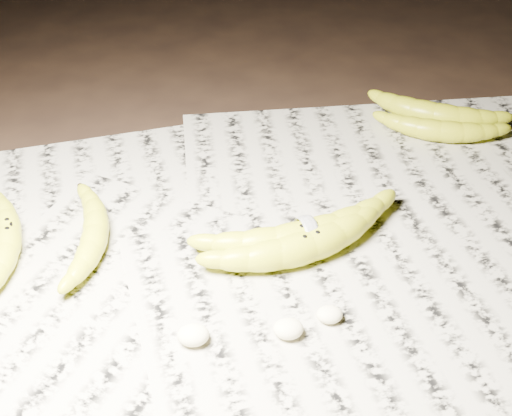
{
  "coord_description": "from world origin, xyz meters",
  "views": [
    {
      "loc": [
        -0.03,
        -0.65,
        0.59
      ],
      "look_at": [
        0.01,
        0.04,
        0.05
      ],
      "focal_mm": 50.0,
      "sensor_mm": 36.0,
      "label": 1
    }
  ],
  "objects": [
    {
      "name": "banana_left_b",
      "position": [
        -0.19,
        0.03,
        0.02
      ],
      "size": [
        0.05,
        0.17,
        0.03
      ],
      "primitive_type": null,
      "rotation": [
        0.0,
        0.0,
        1.57
      ],
      "color": "yellow",
      "rests_on": "newspaper_patch"
    },
    {
      "name": "flesh_chunk_c",
      "position": [
        0.08,
        -0.11,
        0.02
      ],
      "size": [
        0.03,
        0.02,
        0.02
      ],
      "primitive_type": "ellipsoid",
      "color": "#FEF7C5",
      "rests_on": "newspaper_patch"
    },
    {
      "name": "banana_upper_b",
      "position": [
        0.31,
        0.28,
        0.03
      ],
      "size": [
        0.2,
        0.13,
        0.04
      ],
      "primitive_type": null,
      "rotation": [
        0.0,
        0.0,
        -0.43
      ],
      "color": "yellow",
      "rests_on": "newspaper_patch"
    },
    {
      "name": "newspaper_patch",
      "position": [
        0.02,
        0.03,
        0.0
      ],
      "size": [
        0.9,
        0.7,
        0.01
      ],
      "primitive_type": "cube",
      "color": "#A6A28E",
      "rests_on": "ground"
    },
    {
      "name": "banana_upper_a",
      "position": [
        0.3,
        0.24,
        0.02
      ],
      "size": [
        0.18,
        0.1,
        0.03
      ],
      "primitive_type": null,
      "rotation": [
        0.0,
        0.0,
        -0.28
      ],
      "color": "yellow",
      "rests_on": "newspaper_patch"
    },
    {
      "name": "banana_center",
      "position": [
        0.07,
        -0.01,
        0.03
      ],
      "size": [
        0.23,
        0.15,
        0.04
      ],
      "primitive_type": null,
      "rotation": [
        0.0,
        0.0,
        0.39
      ],
      "color": "yellow",
      "rests_on": "newspaper_patch"
    },
    {
      "name": "banana_taped",
      "position": [
        0.07,
        0.01,
        0.03
      ],
      "size": [
        0.25,
        0.13,
        0.04
      ],
      "primitive_type": null,
      "rotation": [
        0.0,
        0.0,
        0.28
      ],
      "color": "yellow",
      "rests_on": "newspaper_patch"
    },
    {
      "name": "banana_left_a",
      "position": [
        -0.29,
        0.04,
        0.03
      ],
      "size": [
        0.09,
        0.2,
        0.03
      ],
      "primitive_type": null,
      "rotation": [
        0.0,
        0.0,
        1.78
      ],
      "color": "yellow",
      "rests_on": "newspaper_patch"
    },
    {
      "name": "ground",
      "position": [
        0.0,
        0.0,
        0.0
      ],
      "size": [
        3.0,
        3.0,
        0.0
      ],
      "primitive_type": "plane",
      "color": "black",
      "rests_on": "ground"
    },
    {
      "name": "flesh_chunk_b",
      "position": [
        0.04,
        -0.13,
        0.02
      ],
      "size": [
        0.03,
        0.03,
        0.02
      ],
      "primitive_type": "ellipsoid",
      "color": "#FEF7C5",
      "rests_on": "newspaper_patch"
    },
    {
      "name": "flesh_chunk_a",
      "position": [
        -0.07,
        -0.13,
        0.02
      ],
      "size": [
        0.03,
        0.03,
        0.02
      ],
      "primitive_type": "ellipsoid",
      "color": "#FEF7C5",
      "rests_on": "newspaper_patch"
    },
    {
      "name": "measuring_tape",
      "position": [
        0.07,
        0.01,
        0.03
      ],
      "size": [
        0.02,
        0.05,
        0.05
      ],
      "primitive_type": "torus",
      "rotation": [
        0.0,
        1.57,
        0.28
      ],
      "color": "white",
      "rests_on": "newspaper_patch"
    }
  ]
}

